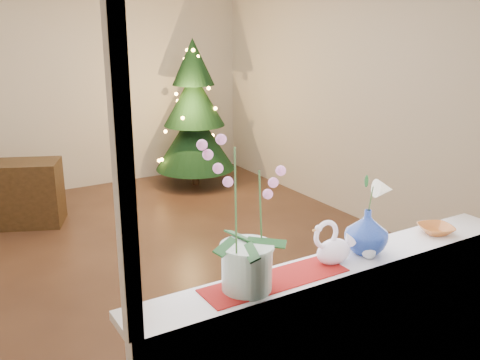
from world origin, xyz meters
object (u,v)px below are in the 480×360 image
object	(u,v)px
blue_vase	(367,228)
paperweight	(369,252)
amber_dish	(436,230)
side_table	(16,194)
swan	(334,242)
orchid_pot	(247,214)
xmas_tree	(194,114)

from	to	relation	value
blue_vase	paperweight	world-z (taller)	blue_vase
amber_dish	side_table	distance (m)	4.24
swan	paperweight	size ratio (longest dim) A/B	3.54
blue_vase	orchid_pot	bearing A→B (deg)	-178.24
orchid_pot	paperweight	size ratio (longest dim) A/B	9.69
blue_vase	side_table	xyz separation A→B (m)	(-1.09, 3.87, -0.72)
blue_vase	xmas_tree	xyz separation A→B (m)	(1.14, 4.22, -0.13)
paperweight	side_table	size ratio (longest dim) A/B	0.08
swan	paperweight	xyz separation A→B (m)	(0.18, -0.05, -0.07)
side_table	xmas_tree	bearing A→B (deg)	32.13
blue_vase	xmas_tree	world-z (taller)	xmas_tree
orchid_pot	xmas_tree	xyz separation A→B (m)	(1.85, 4.24, -0.34)
paperweight	orchid_pot	bearing A→B (deg)	176.65
orchid_pot	xmas_tree	bearing A→B (deg)	66.41
amber_dish	swan	bearing A→B (deg)	179.87
blue_vase	paperweight	xyz separation A→B (m)	(-0.04, -0.06, -0.09)
swan	side_table	bearing A→B (deg)	106.29
amber_dish	side_table	world-z (taller)	amber_dish
swan	xmas_tree	xyz separation A→B (m)	(1.36, 4.23, -0.10)
blue_vase	swan	bearing A→B (deg)	-177.10
blue_vase	amber_dish	distance (m)	0.52
blue_vase	paperweight	bearing A→B (deg)	-122.15
swan	blue_vase	distance (m)	0.22
paperweight	blue_vase	bearing A→B (deg)	57.85
orchid_pot	side_table	xyz separation A→B (m)	(-0.37, 3.90, -0.93)
orchid_pot	side_table	distance (m)	4.02
swan	xmas_tree	size ratio (longest dim) A/B	0.14
orchid_pot	blue_vase	distance (m)	0.75
paperweight	amber_dish	size ratio (longest dim) A/B	0.46
blue_vase	amber_dish	bearing A→B (deg)	-1.44
amber_dish	side_table	bearing A→B (deg)	112.30
blue_vase	xmas_tree	bearing A→B (deg)	74.91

